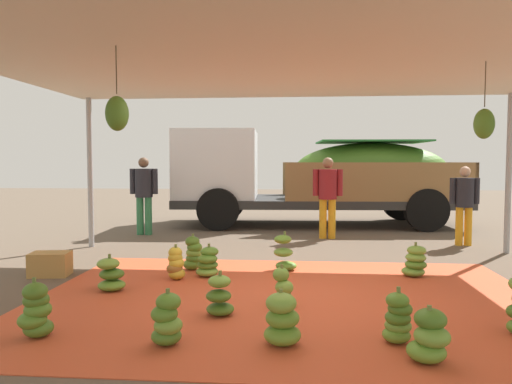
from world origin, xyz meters
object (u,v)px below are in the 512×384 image
object	(u,v)px
banana_bunch_4	(398,319)
banana_bunch_14	(208,263)
banana_bunch_2	(283,288)
banana_bunch_10	(284,254)
banana_bunch_3	(415,262)
banana_bunch_11	(111,276)
banana_bunch_12	(176,264)
banana_bunch_5	(193,254)
banana_bunch_9	(429,338)
crate_1	(50,264)
cargo_truck_main	(313,174)
banana_bunch_0	(36,312)
worker_1	(328,191)
banana_bunch_6	(282,321)
worker_2	(464,199)
banana_bunch_8	(219,297)
banana_bunch_13	(167,321)
worker_0	(144,190)

from	to	relation	value
banana_bunch_4	banana_bunch_14	bearing A→B (deg)	132.23
banana_bunch_2	banana_bunch_10	xyz separation A→B (m)	(-0.04, 1.84, 0.04)
banana_bunch_3	banana_bunch_2	bearing A→B (deg)	-138.57
banana_bunch_11	banana_bunch_12	distance (m)	0.92
banana_bunch_12	banana_bunch_14	xyz separation A→B (m)	(0.40, 0.21, -0.02)
banana_bunch_5	banana_bunch_14	distance (m)	0.50
banana_bunch_9	banana_bunch_11	world-z (taller)	banana_bunch_9
crate_1	banana_bunch_11	bearing A→B (deg)	-32.11
banana_bunch_2	cargo_truck_main	world-z (taller)	cargo_truck_main
banana_bunch_4	banana_bunch_12	size ratio (longest dim) A/B	1.04
banana_bunch_3	banana_bunch_10	world-z (taller)	banana_bunch_10
banana_bunch_10	banana_bunch_11	world-z (taller)	banana_bunch_10
banana_bunch_0	worker_1	size ratio (longest dim) A/B	0.32
banana_bunch_6	banana_bunch_11	bearing A→B (deg)	142.92
cargo_truck_main	banana_bunch_0	bearing A→B (deg)	-108.06
banana_bunch_6	cargo_truck_main	distance (m)	8.50
banana_bunch_2	banana_bunch_11	bearing A→B (deg)	167.30
worker_2	banana_bunch_10	bearing A→B (deg)	-143.54
banana_bunch_8	worker_2	size ratio (longest dim) A/B	0.31
banana_bunch_0	banana_bunch_13	xyz separation A→B (m)	(1.24, -0.08, -0.02)
banana_bunch_14	worker_2	size ratio (longest dim) A/B	0.31
banana_bunch_4	worker_2	bearing A→B (deg)	66.84
banana_bunch_8	banana_bunch_3	bearing A→B (deg)	38.95
banana_bunch_4	banana_bunch_14	size ratio (longest dim) A/B	1.09
cargo_truck_main	worker_1	distance (m)	2.28
banana_bunch_14	banana_bunch_2	bearing A→B (deg)	-50.68
banana_bunch_9	banana_bunch_13	size ratio (longest dim) A/B	0.92
banana_bunch_0	banana_bunch_12	world-z (taller)	banana_bunch_0
worker_0	worker_1	world-z (taller)	worker_0
banana_bunch_5	banana_bunch_9	xyz separation A→B (m)	(2.61, -3.18, -0.04)
banana_bunch_10	crate_1	distance (m)	3.36
crate_1	worker_1	bearing A→B (deg)	42.48
cargo_truck_main	banana_bunch_9	bearing A→B (deg)	-85.47
banana_bunch_12	worker_2	distance (m)	5.86
banana_bunch_8	worker_1	bearing A→B (deg)	75.14
banana_bunch_3	banana_bunch_4	world-z (taller)	banana_bunch_4
banana_bunch_4	banana_bunch_8	bearing A→B (deg)	159.48
banana_bunch_6	worker_1	bearing A→B (deg)	83.07
cargo_truck_main	worker_0	xyz separation A→B (m)	(-3.76, -2.06, -0.29)
banana_bunch_11	worker_1	bearing A→B (deg)	56.84
banana_bunch_4	banana_bunch_2	bearing A→B (deg)	135.64
banana_bunch_0	banana_bunch_14	world-z (taller)	banana_bunch_0
cargo_truck_main	banana_bunch_6	bearing A→B (deg)	-93.41
worker_2	banana_bunch_8	bearing A→B (deg)	-130.19
banana_bunch_13	worker_1	bearing A→B (deg)	74.35
banana_bunch_4	banana_bunch_6	size ratio (longest dim) A/B	1.01
banana_bunch_2	banana_bunch_6	size ratio (longest dim) A/B	0.94
worker_1	worker_0	bearing A→B (deg)	177.30
banana_bunch_0	worker_0	distance (m)	6.49
banana_bunch_0	banana_bunch_2	distance (m)	2.51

